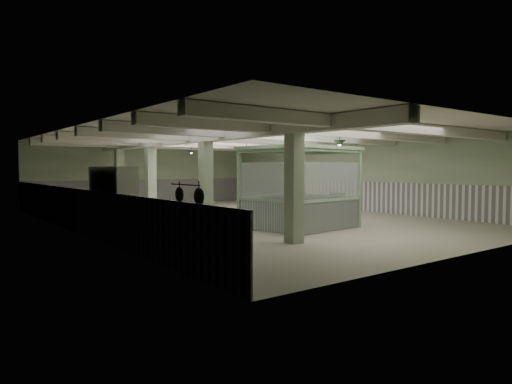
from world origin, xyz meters
TOP-DOWN VIEW (x-y plane):
  - floor at (0.00, 0.00)m, footprint 20.00×20.00m
  - ceiling at (0.00, 0.00)m, footprint 14.00×20.00m
  - wall_back at (0.00, 10.00)m, footprint 14.00×0.02m
  - wall_front at (0.00, -10.00)m, footprint 14.00×0.02m
  - wall_left at (-7.00, 0.00)m, footprint 0.02×20.00m
  - wall_right at (7.00, 0.00)m, footprint 0.02×20.00m
  - wainscot_left at (-6.97, 0.00)m, footprint 0.05×19.90m
  - wainscot_right at (6.97, 0.00)m, footprint 0.05×19.90m
  - wainscot_back at (0.00, 9.97)m, footprint 13.90×0.05m
  - girder at (-2.50, 0.00)m, footprint 0.45×19.90m
  - beam_a at (0.00, -7.50)m, footprint 13.90×0.35m
  - beam_b at (0.00, -5.00)m, footprint 13.90×0.35m
  - beam_c at (0.00, -2.50)m, footprint 13.90×0.35m
  - beam_d at (0.00, 0.00)m, footprint 13.90×0.35m
  - beam_e at (0.00, 2.50)m, footprint 13.90×0.35m
  - beam_f at (0.00, 5.00)m, footprint 13.90×0.35m
  - beam_g at (0.00, 7.50)m, footprint 13.90×0.35m
  - column_a at (-2.50, -6.00)m, footprint 0.42×0.42m
  - column_b at (-2.50, -1.00)m, footprint 0.42×0.42m
  - column_c at (-2.50, 4.00)m, footprint 0.42×0.42m
  - column_d at (-2.50, 8.00)m, footprint 0.42×0.42m
  - hook_rail at (-6.93, -7.60)m, footprint 0.02×1.20m
  - pendant_front at (0.50, -5.00)m, footprint 0.44×0.44m
  - pendant_mid at (0.50, 0.50)m, footprint 0.44×0.44m
  - pendant_back at (0.50, 5.50)m, footprint 0.44×0.44m
  - prep_counter at (-6.54, -3.00)m, footprint 0.90×5.14m
  - pitcher_near at (-6.50, -4.42)m, footprint 0.25×0.27m
  - pitcher_far at (-6.53, -1.98)m, footprint 0.23×0.25m
  - veg_colander at (-6.59, -3.00)m, footprint 0.42×0.42m
  - orange_bowl at (-6.45, -4.49)m, footprint 0.30×0.30m
  - skillet_near at (-6.88, -8.07)m, footprint 0.04×0.33m
  - skillet_far at (-6.88, -7.25)m, footprint 0.04×0.30m
  - walkin_cooler at (-6.62, -2.56)m, footprint 0.86×2.50m
  - guard_booth at (-0.08, -3.61)m, footprint 4.01×3.52m
  - filing_cabinet at (1.99, -3.53)m, footprint 0.43×0.58m

SIDE VIEW (x-z plane):
  - floor at x=0.00m, z-range 0.00..0.00m
  - prep_counter at x=-6.54m, z-range 0.01..0.92m
  - filing_cabinet at x=1.99m, z-range 0.00..1.21m
  - wainscot_left at x=-6.97m, z-range 0.00..1.50m
  - wainscot_right at x=6.97m, z-range 0.00..1.50m
  - wainscot_back at x=0.00m, z-range 0.00..1.50m
  - orange_bowl at x=-6.45m, z-range 0.90..0.98m
  - veg_colander at x=-6.59m, z-range 0.90..1.08m
  - pitcher_near at x=-6.50m, z-range 0.90..1.17m
  - pitcher_far at x=-6.53m, z-range 0.90..1.18m
  - walkin_cooler at x=-6.62m, z-range 0.00..2.29m
  - skillet_near at x=-6.88m, z-range 1.46..1.80m
  - skillet_far at x=-6.88m, z-range 1.48..1.78m
  - wall_back at x=0.00m, z-range 0.00..3.60m
  - wall_front at x=0.00m, z-range 0.00..3.60m
  - wall_left at x=-7.00m, z-range 0.00..3.60m
  - wall_right at x=7.00m, z-range 0.00..3.60m
  - column_a at x=-2.50m, z-range 0.00..3.60m
  - column_b at x=-2.50m, z-range 0.00..3.60m
  - column_c at x=-2.50m, z-range 0.00..3.60m
  - column_d at x=-2.50m, z-range 0.00..3.60m
  - hook_rail at x=-6.93m, z-range 1.84..1.86m
  - guard_booth at x=-0.08m, z-range 0.48..3.44m
  - pendant_front at x=0.50m, z-range 2.94..3.16m
  - pendant_mid at x=0.50m, z-range 2.94..3.16m
  - pendant_back at x=0.50m, z-range 2.94..3.16m
  - girder at x=-2.50m, z-range 3.18..3.58m
  - beam_a at x=0.00m, z-range 3.26..3.58m
  - beam_b at x=0.00m, z-range 3.26..3.58m
  - beam_c at x=0.00m, z-range 3.26..3.58m
  - beam_d at x=0.00m, z-range 3.26..3.58m
  - beam_e at x=0.00m, z-range 3.26..3.58m
  - beam_f at x=0.00m, z-range 3.26..3.58m
  - beam_g at x=0.00m, z-range 3.26..3.58m
  - ceiling at x=0.00m, z-range 3.59..3.61m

